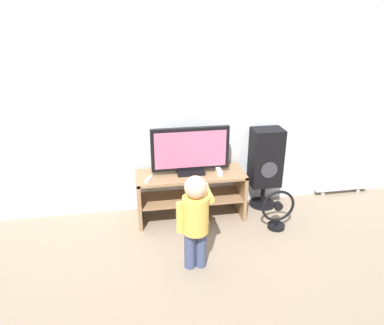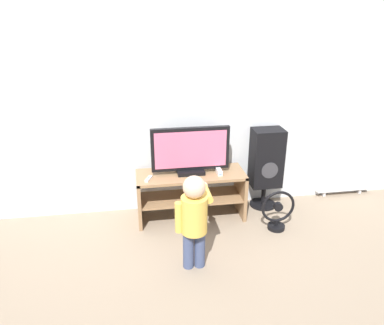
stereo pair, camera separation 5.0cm
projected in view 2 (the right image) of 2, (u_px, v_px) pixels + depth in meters
The scene contains 10 objects.
ground_plane at pixel (194, 226), 3.91m from camera, with size 16.00×16.00×0.00m, color gray.
wall_back at pixel (186, 93), 3.87m from camera, with size 10.00×0.06×2.60m.
tv_stand at pixel (191, 188), 3.97m from camera, with size 1.14×0.42×0.51m.
television at pixel (190, 151), 3.83m from camera, with size 0.81×0.20×0.49m.
game_console at pixel (218, 170), 3.92m from camera, with size 0.05×0.20×0.05m.
remote_primary at pixel (149, 179), 3.76m from camera, with size 0.08×0.13×0.03m.
child at pixel (194, 215), 3.13m from camera, with size 0.33×0.49×0.87m.
speaker_tower at pixel (266, 160), 4.12m from camera, with size 0.33×0.30×0.92m.
floor_fan at pixel (278, 212), 3.80m from camera, with size 0.35×0.18×0.43m.
radiator at pixel (346, 167), 4.44m from camera, with size 0.67×0.08×0.67m.
Camera 2 is at (-0.55, -3.31, 2.12)m, focal length 35.00 mm.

